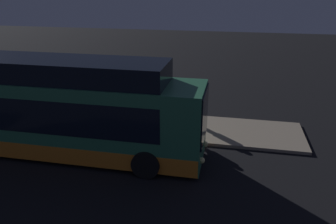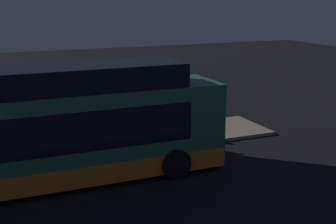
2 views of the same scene
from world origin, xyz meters
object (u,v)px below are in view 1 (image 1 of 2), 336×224
object	(u,v)px
passenger_boarding	(187,118)
sign_post	(79,82)
bus_lead	(52,111)
passenger_with_bags	(196,107)
trash_bin	(128,114)
suitcase	(184,121)
passenger_waiting	(158,107)

from	to	relation	value
passenger_boarding	sign_post	distance (m)	6.58
bus_lead	passenger_with_bags	xyz separation A→B (m)	(5.52, 3.77, -0.75)
bus_lead	trash_bin	xyz separation A→B (m)	(2.02, 3.66, -1.38)
sign_post	trash_bin	distance (m)	3.32
bus_lead	suitcase	world-z (taller)	bus_lead
sign_post	trash_bin	world-z (taller)	sign_post
passenger_with_bags	trash_bin	xyz separation A→B (m)	(-3.50, -0.11, -0.63)
bus_lead	trash_bin	distance (m)	4.40
passenger_boarding	passenger_with_bags	world-z (taller)	passenger_with_bags
passenger_with_bags	sign_post	world-z (taller)	sign_post
passenger_waiting	passenger_with_bags	world-z (taller)	passenger_with_bags
passenger_waiting	trash_bin	distance (m)	1.92
passenger_waiting	passenger_with_bags	xyz separation A→B (m)	(1.77, 0.60, -0.04)
trash_bin	sign_post	bearing A→B (deg)	166.53
passenger_waiting	sign_post	xyz separation A→B (m)	(-4.69, 1.19, 0.66)
trash_bin	bus_lead	bearing A→B (deg)	-118.91
passenger_with_bags	sign_post	distance (m)	6.52
bus_lead	passenger_waiting	world-z (taller)	bus_lead
passenger_boarding	sign_post	xyz separation A→B (m)	(-6.20, 2.05, 0.75)
suitcase	sign_post	xyz separation A→B (m)	(-5.95, 1.05, 1.35)
passenger_waiting	sign_post	size ratio (longest dim) A/B	0.68
suitcase	passenger_with_bags	bearing A→B (deg)	42.05
bus_lead	passenger_with_bags	world-z (taller)	bus_lead
passenger_waiting	trash_bin	bearing A→B (deg)	-86.12
passenger_boarding	suitcase	xyz separation A→B (m)	(-0.25, 0.99, -0.60)
bus_lead	passenger_boarding	distance (m)	5.81
passenger_with_bags	bus_lead	bearing A→B (deg)	164.68
passenger_waiting	sign_post	distance (m)	4.88
passenger_waiting	trash_bin	size ratio (longest dim) A/B	2.73
passenger_waiting	passenger_with_bags	distance (m)	1.87
passenger_boarding	passenger_waiting	size ratio (longest dim) A/B	0.95
passenger_waiting	trash_bin	world-z (taller)	passenger_waiting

